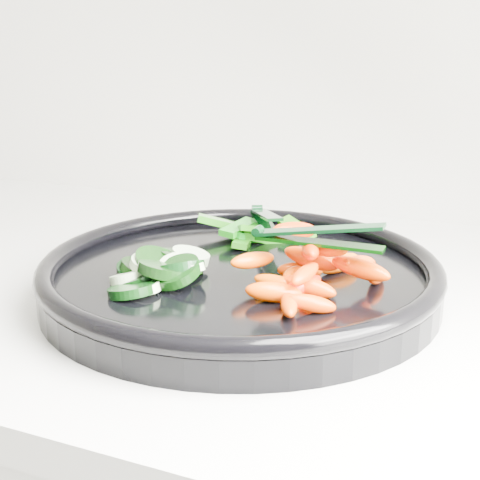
% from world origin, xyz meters
% --- Properties ---
extents(veggie_tray, '(0.47, 0.47, 0.04)m').
position_xyz_m(veggie_tray, '(0.52, 1.65, 0.95)').
color(veggie_tray, black).
rests_on(veggie_tray, counter).
extents(cucumber_pile, '(0.11, 0.12, 0.04)m').
position_xyz_m(cucumber_pile, '(0.46, 1.61, 0.96)').
color(cucumber_pile, black).
rests_on(cucumber_pile, veggie_tray).
extents(carrot_pile, '(0.14, 0.16, 0.05)m').
position_xyz_m(carrot_pile, '(0.59, 1.64, 0.97)').
color(carrot_pile, red).
rests_on(carrot_pile, veggie_tray).
extents(pepper_pile, '(0.14, 0.09, 0.04)m').
position_xyz_m(pepper_pile, '(0.49, 1.75, 0.96)').
color(pepper_pile, '#1B6809').
rests_on(pepper_pile, veggie_tray).
extents(tong_carrot, '(0.11, 0.02, 0.02)m').
position_xyz_m(tong_carrot, '(0.59, 1.63, 1.00)').
color(tong_carrot, black).
rests_on(tong_carrot, carrot_pile).
extents(tong_pepper, '(0.07, 0.10, 0.02)m').
position_xyz_m(tong_pepper, '(0.50, 1.75, 0.98)').
color(tong_pepper, black).
rests_on(tong_pepper, pepper_pile).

